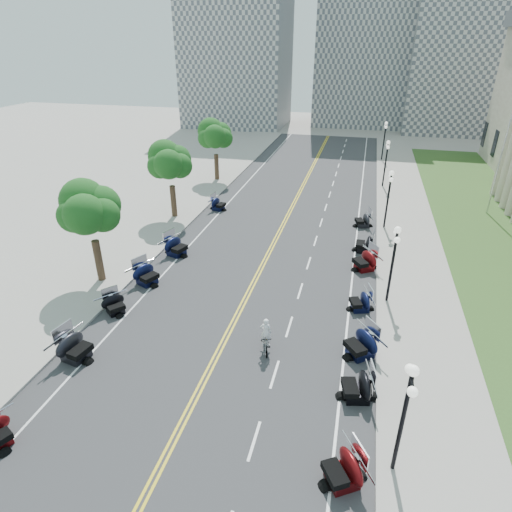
% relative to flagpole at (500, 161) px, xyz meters
% --- Properties ---
extents(ground, '(160.00, 160.00, 0.00)m').
position_rel_flagpole_xyz_m(ground, '(-18.00, -22.00, -5.00)').
color(ground, gray).
extents(road, '(16.00, 90.00, 0.01)m').
position_rel_flagpole_xyz_m(road, '(-18.00, -12.00, -5.00)').
color(road, '#333335').
rests_on(road, ground).
extents(centerline_yellow_a, '(0.12, 90.00, 0.00)m').
position_rel_flagpole_xyz_m(centerline_yellow_a, '(-18.12, -12.00, -4.99)').
color(centerline_yellow_a, yellow).
rests_on(centerline_yellow_a, road).
extents(centerline_yellow_b, '(0.12, 90.00, 0.00)m').
position_rel_flagpole_xyz_m(centerline_yellow_b, '(-17.88, -12.00, -4.99)').
color(centerline_yellow_b, yellow).
rests_on(centerline_yellow_b, road).
extents(edge_line_north, '(0.12, 90.00, 0.00)m').
position_rel_flagpole_xyz_m(edge_line_north, '(-11.60, -12.00, -4.99)').
color(edge_line_north, white).
rests_on(edge_line_north, road).
extents(edge_line_south, '(0.12, 90.00, 0.00)m').
position_rel_flagpole_xyz_m(edge_line_south, '(-24.40, -12.00, -4.99)').
color(edge_line_south, white).
rests_on(edge_line_south, road).
extents(lane_dash_4, '(0.12, 2.00, 0.00)m').
position_rel_flagpole_xyz_m(lane_dash_4, '(-14.80, -30.00, -4.99)').
color(lane_dash_4, white).
rests_on(lane_dash_4, road).
extents(lane_dash_5, '(0.12, 2.00, 0.00)m').
position_rel_flagpole_xyz_m(lane_dash_5, '(-14.80, -26.00, -4.99)').
color(lane_dash_5, white).
rests_on(lane_dash_5, road).
extents(lane_dash_6, '(0.12, 2.00, 0.00)m').
position_rel_flagpole_xyz_m(lane_dash_6, '(-14.80, -22.00, -4.99)').
color(lane_dash_6, white).
rests_on(lane_dash_6, road).
extents(lane_dash_7, '(0.12, 2.00, 0.00)m').
position_rel_flagpole_xyz_m(lane_dash_7, '(-14.80, -18.00, -4.99)').
color(lane_dash_7, white).
rests_on(lane_dash_7, road).
extents(lane_dash_8, '(0.12, 2.00, 0.00)m').
position_rel_flagpole_xyz_m(lane_dash_8, '(-14.80, -14.00, -4.99)').
color(lane_dash_8, white).
rests_on(lane_dash_8, road).
extents(lane_dash_9, '(0.12, 2.00, 0.00)m').
position_rel_flagpole_xyz_m(lane_dash_9, '(-14.80, -10.00, -4.99)').
color(lane_dash_9, white).
rests_on(lane_dash_9, road).
extents(lane_dash_10, '(0.12, 2.00, 0.00)m').
position_rel_flagpole_xyz_m(lane_dash_10, '(-14.80, -6.00, -4.99)').
color(lane_dash_10, white).
rests_on(lane_dash_10, road).
extents(lane_dash_11, '(0.12, 2.00, 0.00)m').
position_rel_flagpole_xyz_m(lane_dash_11, '(-14.80, -2.00, -4.99)').
color(lane_dash_11, white).
rests_on(lane_dash_11, road).
extents(lane_dash_12, '(0.12, 2.00, 0.00)m').
position_rel_flagpole_xyz_m(lane_dash_12, '(-14.80, 2.00, -4.99)').
color(lane_dash_12, white).
rests_on(lane_dash_12, road).
extents(lane_dash_13, '(0.12, 2.00, 0.00)m').
position_rel_flagpole_xyz_m(lane_dash_13, '(-14.80, 6.00, -4.99)').
color(lane_dash_13, white).
rests_on(lane_dash_13, road).
extents(lane_dash_14, '(0.12, 2.00, 0.00)m').
position_rel_flagpole_xyz_m(lane_dash_14, '(-14.80, 10.00, -4.99)').
color(lane_dash_14, white).
rests_on(lane_dash_14, road).
extents(lane_dash_15, '(0.12, 2.00, 0.00)m').
position_rel_flagpole_xyz_m(lane_dash_15, '(-14.80, 14.00, -4.99)').
color(lane_dash_15, white).
rests_on(lane_dash_15, road).
extents(lane_dash_16, '(0.12, 2.00, 0.00)m').
position_rel_flagpole_xyz_m(lane_dash_16, '(-14.80, 18.00, -4.99)').
color(lane_dash_16, white).
rests_on(lane_dash_16, road).
extents(lane_dash_17, '(0.12, 2.00, 0.00)m').
position_rel_flagpole_xyz_m(lane_dash_17, '(-14.80, 22.00, -4.99)').
color(lane_dash_17, white).
rests_on(lane_dash_17, road).
extents(lane_dash_18, '(0.12, 2.00, 0.00)m').
position_rel_flagpole_xyz_m(lane_dash_18, '(-14.80, 26.00, -4.99)').
color(lane_dash_18, white).
rests_on(lane_dash_18, road).
extents(lane_dash_19, '(0.12, 2.00, 0.00)m').
position_rel_flagpole_xyz_m(lane_dash_19, '(-14.80, 30.00, -4.99)').
color(lane_dash_19, white).
rests_on(lane_dash_19, road).
extents(sidewalk_north, '(5.00, 90.00, 0.15)m').
position_rel_flagpole_xyz_m(sidewalk_north, '(-7.50, -12.00, -4.92)').
color(sidewalk_north, '#9E9991').
rests_on(sidewalk_north, ground).
extents(sidewalk_south, '(5.00, 90.00, 0.15)m').
position_rel_flagpole_xyz_m(sidewalk_south, '(-28.50, -12.00, -4.92)').
color(sidewalk_south, '#9E9991').
rests_on(sidewalk_south, ground).
extents(lawn, '(9.00, 60.00, 0.10)m').
position_rel_flagpole_xyz_m(lawn, '(-0.50, -4.00, -4.95)').
color(lawn, '#356023').
rests_on(lawn, ground).
extents(distant_block_a, '(18.00, 14.00, 26.00)m').
position_rel_flagpole_xyz_m(distant_block_a, '(-36.00, 40.00, 8.00)').
color(distant_block_a, gray).
rests_on(distant_block_a, ground).
extents(distant_block_b, '(16.00, 12.00, 30.00)m').
position_rel_flagpole_xyz_m(distant_block_b, '(-14.00, 46.00, 10.00)').
color(distant_block_b, gray).
rests_on(distant_block_b, ground).
extents(distant_block_c, '(20.00, 14.00, 22.00)m').
position_rel_flagpole_xyz_m(distant_block_c, '(4.00, 43.00, 6.00)').
color(distant_block_c, gray).
rests_on(distant_block_c, ground).
extents(street_lamp_1, '(0.50, 1.20, 4.90)m').
position_rel_flagpole_xyz_m(street_lamp_1, '(-9.40, -30.00, -2.40)').
color(street_lamp_1, black).
rests_on(street_lamp_1, sidewalk_north).
extents(street_lamp_2, '(0.50, 1.20, 4.90)m').
position_rel_flagpole_xyz_m(street_lamp_2, '(-9.40, -18.00, -2.40)').
color(street_lamp_2, black).
rests_on(street_lamp_2, sidewalk_north).
extents(street_lamp_3, '(0.50, 1.20, 4.90)m').
position_rel_flagpole_xyz_m(street_lamp_3, '(-9.40, -6.00, -2.40)').
color(street_lamp_3, black).
rests_on(street_lamp_3, sidewalk_north).
extents(street_lamp_4, '(0.50, 1.20, 4.90)m').
position_rel_flagpole_xyz_m(street_lamp_4, '(-9.40, 6.00, -2.40)').
color(street_lamp_4, black).
rests_on(street_lamp_4, sidewalk_north).
extents(street_lamp_5, '(0.50, 1.20, 4.90)m').
position_rel_flagpole_xyz_m(street_lamp_5, '(-9.40, 18.00, -2.40)').
color(street_lamp_5, black).
rests_on(street_lamp_5, sidewalk_north).
extents(flagpole, '(1.10, 0.20, 10.00)m').
position_rel_flagpole_xyz_m(flagpole, '(0.00, 0.00, 0.00)').
color(flagpole, silver).
rests_on(flagpole, ground).
extents(tree_2, '(4.80, 4.80, 9.20)m').
position_rel_flagpole_xyz_m(tree_2, '(-28.00, -20.00, -0.25)').
color(tree_2, '#235619').
rests_on(tree_2, sidewalk_south).
extents(tree_3, '(4.80, 4.80, 9.20)m').
position_rel_flagpole_xyz_m(tree_3, '(-28.00, -8.00, -0.25)').
color(tree_3, '#235619').
rests_on(tree_3, sidewalk_south).
extents(tree_4, '(4.80, 4.80, 9.20)m').
position_rel_flagpole_xyz_m(tree_4, '(-28.00, 4.00, -0.25)').
color(tree_4, '#235619').
rests_on(tree_4, sidewalk_south).
extents(motorcycle_n_3, '(2.80, 2.80, 1.43)m').
position_rel_flagpole_xyz_m(motorcycle_n_3, '(-11.22, -30.95, -4.29)').
color(motorcycle_n_3, '#590A0C').
rests_on(motorcycle_n_3, road).
extents(motorcycle_n_4, '(2.50, 2.50, 1.46)m').
position_rel_flagpole_xyz_m(motorcycle_n_4, '(-10.88, -26.57, -4.27)').
color(motorcycle_n_4, black).
rests_on(motorcycle_n_4, road).
extents(motorcycle_n_5, '(3.08, 3.08, 1.54)m').
position_rel_flagpole_xyz_m(motorcycle_n_5, '(-10.83, -23.51, -4.23)').
color(motorcycle_n_5, black).
rests_on(motorcycle_n_5, road).
extents(motorcycle_n_6, '(2.30, 2.30, 1.27)m').
position_rel_flagpole_xyz_m(motorcycle_n_6, '(-10.98, -19.24, -4.36)').
color(motorcycle_n_6, black).
rests_on(motorcycle_n_6, road).
extents(motorcycle_n_7, '(3.01, 3.01, 1.52)m').
position_rel_flagpole_xyz_m(motorcycle_n_7, '(-10.88, -13.97, -4.24)').
color(motorcycle_n_7, '#590A0C').
rests_on(motorcycle_n_7, road).
extents(motorcycle_n_8, '(2.12, 2.12, 1.45)m').
position_rel_flagpole_xyz_m(motorcycle_n_8, '(-10.94, -11.03, -4.28)').
color(motorcycle_n_8, black).
rests_on(motorcycle_n_8, road).
extents(motorcycle_n_9, '(2.35, 2.35, 1.32)m').
position_rel_flagpole_xyz_m(motorcycle_n_9, '(-11.22, -6.00, -4.34)').
color(motorcycle_n_9, black).
rests_on(motorcycle_n_9, road).
extents(motorcycle_s_4, '(2.57, 2.57, 1.53)m').
position_rel_flagpole_xyz_m(motorcycle_s_4, '(-24.87, -27.34, -4.23)').
color(motorcycle_s_4, black).
rests_on(motorcycle_s_4, road).
extents(motorcycle_s_5, '(2.48, 2.48, 1.23)m').
position_rel_flagpole_xyz_m(motorcycle_s_5, '(-25.14, -23.15, -4.38)').
color(motorcycle_s_5, black).
rests_on(motorcycle_s_5, road).
extents(motorcycle_s_6, '(2.81, 2.81, 1.48)m').
position_rel_flagpole_xyz_m(motorcycle_s_6, '(-24.88, -19.55, -4.26)').
color(motorcycle_s_6, black).
rests_on(motorcycle_s_6, road).
extents(motorcycle_s_7, '(2.76, 2.76, 1.52)m').
position_rel_flagpole_xyz_m(motorcycle_s_7, '(-24.71, -15.10, -4.24)').
color(motorcycle_s_7, black).
rests_on(motorcycle_s_7, road).
extents(motorcycle_s_9, '(2.15, 2.15, 1.30)m').
position_rel_flagpole_xyz_m(motorcycle_s_9, '(-24.73, -5.18, -4.35)').
color(motorcycle_s_9, black).
rests_on(motorcycle_s_9, road).
extents(bicycle, '(1.04, 1.88, 1.09)m').
position_rel_flagpole_xyz_m(bicycle, '(-15.64, -24.34, -4.46)').
color(bicycle, '#A51414').
rests_on(bicycle, road).
extents(cyclist_rider, '(0.60, 0.40, 1.65)m').
position_rel_flagpole_xyz_m(cyclist_rider, '(-15.64, -24.34, -3.09)').
color(cyclist_rider, silver).
rests_on(cyclist_rider, bicycle).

